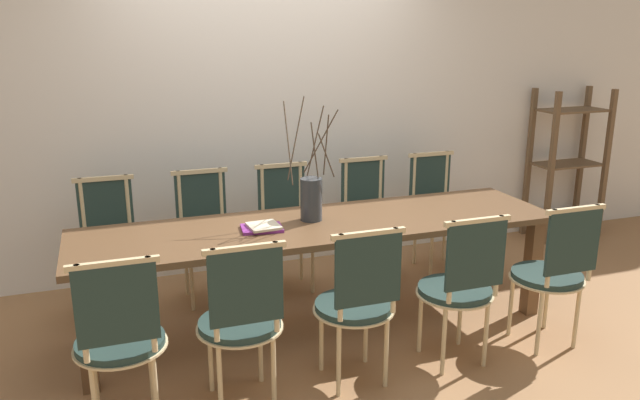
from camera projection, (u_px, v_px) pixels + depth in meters
name	position (u px, v px, depth m)	size (l,w,h in m)	color
ground_plane	(320.00, 326.00, 4.18)	(16.00, 16.00, 0.00)	#9E7047
wall_rear	(267.00, 71.00, 4.89)	(12.00, 0.06, 3.20)	white
dining_table	(320.00, 235.00, 4.01)	(3.10, 0.80, 0.73)	brown
chair_near_leftend	(120.00, 336.00, 2.99)	(0.45, 0.45, 0.94)	#233833
chair_near_left	(241.00, 317.00, 3.18)	(0.45, 0.45, 0.94)	#233833
chair_near_center	(357.00, 300.00, 3.38)	(0.45, 0.45, 0.94)	#233833
chair_near_right	(460.00, 284.00, 3.59)	(0.45, 0.45, 0.94)	#233833
chair_near_rightend	(553.00, 270.00, 3.80)	(0.45, 0.45, 0.94)	#233833
chair_far_leftend	(109.00, 242.00, 4.28)	(0.45, 0.45, 0.94)	#233833
chair_far_left	(205.00, 232.00, 4.49)	(0.45, 0.45, 0.94)	#233833
chair_far_center	(287.00, 223.00, 4.69)	(0.45, 0.45, 0.94)	#233833
chair_far_right	(369.00, 215.00, 4.91)	(0.45, 0.45, 0.94)	#233833
chair_far_rightend	(437.00, 207.00, 5.10)	(0.45, 0.45, 0.94)	#233833
vase_centerpiece	(311.00, 197.00, 4.00)	(0.35, 0.34, 0.78)	#33383D
book_stack	(263.00, 227.00, 3.84)	(0.27, 0.22, 0.03)	#842D8C
shelving_rack	(567.00, 165.00, 5.81)	(0.66, 0.36, 1.39)	brown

